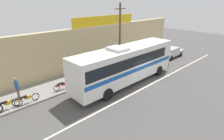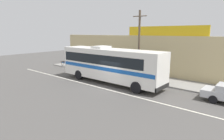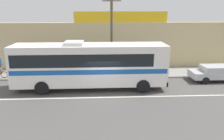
# 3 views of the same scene
# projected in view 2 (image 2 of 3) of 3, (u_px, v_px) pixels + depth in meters

# --- Properties ---
(ground_plane) EXTENTS (70.00, 70.00, 0.00)m
(ground_plane) POSITION_uv_depth(u_px,v_px,m) (110.00, 87.00, 18.09)
(ground_plane) COLOR #4F4C49
(sidewalk_slab) EXTENTS (30.00, 3.60, 0.14)m
(sidewalk_slab) POSITION_uv_depth(u_px,v_px,m) (139.00, 77.00, 21.99)
(sidewalk_slab) COLOR gray
(sidewalk_slab) RESTS_ON ground_plane
(storefront_facade) EXTENTS (30.00, 0.70, 4.80)m
(storefront_facade) POSITION_uv_depth(u_px,v_px,m) (149.00, 55.00, 23.14)
(storefront_facade) COLOR tan
(storefront_facade) RESTS_ON ground_plane
(storefront_billboard) EXTENTS (9.58, 0.12, 1.10)m
(storefront_billboard) POSITION_uv_depth(u_px,v_px,m) (164.00, 31.00, 21.37)
(storefront_billboard) COLOR gold
(storefront_billboard) RESTS_ON storefront_facade
(road_center_stripe) EXTENTS (30.00, 0.14, 0.01)m
(road_center_stripe) POSITION_uv_depth(u_px,v_px,m) (105.00, 89.00, 17.49)
(road_center_stripe) COLOR silver
(road_center_stripe) RESTS_ON ground_plane
(intercity_bus) EXTENTS (11.85, 2.65, 3.78)m
(intercity_bus) POSITION_uv_depth(u_px,v_px,m) (109.00, 63.00, 19.30)
(intercity_bus) COLOR white
(intercity_bus) RESTS_ON ground_plane
(utility_pole) EXTENTS (1.60, 0.22, 7.28)m
(utility_pole) POSITION_uv_depth(u_px,v_px,m) (139.00, 45.00, 19.72)
(utility_pole) COLOR brown
(utility_pole) RESTS_ON sidewalk_slab
(motorcycle_green) EXTENTS (1.84, 0.56, 0.94)m
(motorcycle_green) POSITION_uv_depth(u_px,v_px,m) (71.00, 64.00, 27.87)
(motorcycle_green) COLOR black
(motorcycle_green) RESTS_ON sidewalk_slab
(motorcycle_black) EXTENTS (1.92, 0.56, 0.94)m
(motorcycle_black) POSITION_uv_depth(u_px,v_px,m) (76.00, 65.00, 26.89)
(motorcycle_black) COLOR black
(motorcycle_black) RESTS_ON sidewalk_slab
(motorcycle_blue) EXTENTS (1.83, 0.56, 0.94)m
(motorcycle_blue) POSITION_uv_depth(u_px,v_px,m) (93.00, 68.00, 25.01)
(motorcycle_blue) COLOR black
(motorcycle_blue) RESTS_ON sidewalk_slab
(motorcycle_orange) EXTENTS (1.94, 0.56, 0.94)m
(motorcycle_orange) POSITION_uv_depth(u_px,v_px,m) (65.00, 63.00, 28.53)
(motorcycle_orange) COLOR black
(motorcycle_orange) RESTS_ON sidewalk_slab
(pedestrian_by_curb) EXTENTS (0.30, 0.48, 1.75)m
(pedestrian_by_curb) POSITION_uv_depth(u_px,v_px,m) (83.00, 60.00, 27.89)
(pedestrian_by_curb) COLOR brown
(pedestrian_by_curb) RESTS_ON sidewalk_slab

